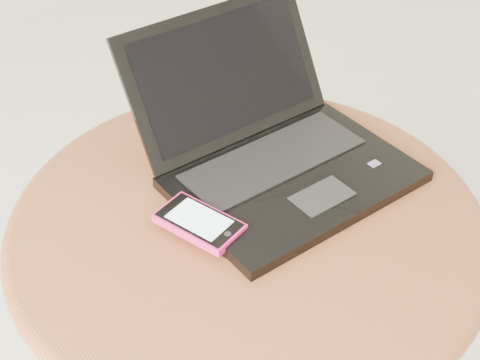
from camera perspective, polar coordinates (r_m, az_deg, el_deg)
table at (r=1.06m, az=0.57°, el=-7.47°), size 0.68×0.68×0.54m
laptop at (r=1.04m, az=2.75°, el=2.68°), size 0.35×0.35×0.20m
phone_black at (r=0.95m, az=-2.71°, el=-3.62°), size 0.10×0.14×0.01m
phone_pink at (r=0.94m, az=-3.39°, el=-3.55°), size 0.10×0.13×0.01m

